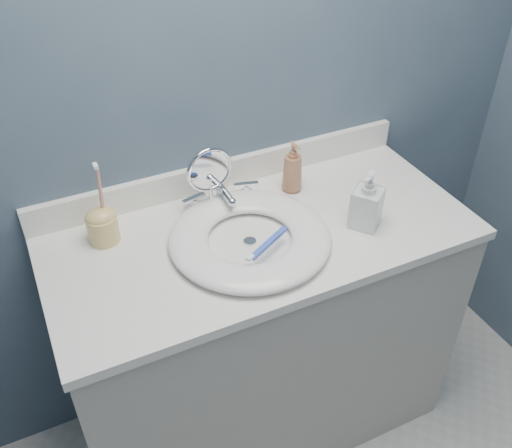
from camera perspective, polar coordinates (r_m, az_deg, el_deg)
back_wall at (r=1.67m, az=-3.64°, el=13.28°), size 2.20×0.02×2.40m
vanity_cabinet at (r=1.94m, az=0.46°, el=-11.36°), size 1.20×0.55×0.85m
countertop at (r=1.63m, az=0.53°, el=-1.21°), size 1.22×0.57×0.03m
backsplash at (r=1.79m, az=-3.15°, el=5.10°), size 1.22×0.02×0.09m
basin at (r=1.57m, az=-0.62°, el=-1.36°), size 0.45×0.45×0.04m
drain at (r=1.58m, az=-0.62°, el=-1.78°), size 0.04×0.04×0.01m
faucet at (r=1.71m, az=-3.42°, el=2.64°), size 0.25×0.13×0.07m
makeup_mirror at (r=1.64m, az=-4.63°, el=4.70°), size 0.14×0.08×0.21m
soap_bottle_amber at (r=1.75m, az=3.68°, el=5.71°), size 0.07×0.07×0.17m
soap_bottle_clear at (r=1.62m, az=11.08°, el=2.42°), size 0.11×0.11×0.18m
toothbrush_holder at (r=1.61m, az=-15.14°, el=0.02°), size 0.09×0.09×0.25m
toothbrush_lying at (r=1.51m, az=1.16°, el=-2.02°), size 0.16×0.10×0.02m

